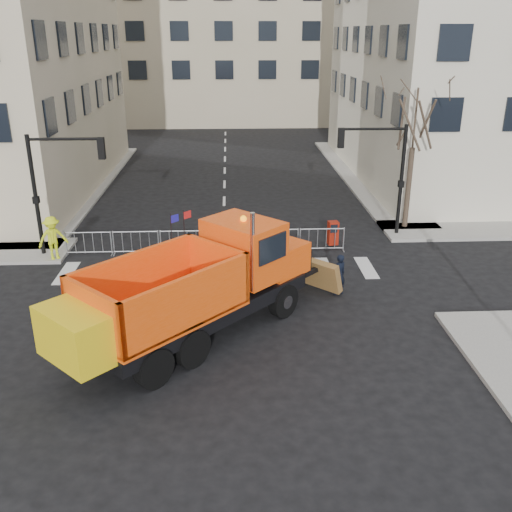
{
  "coord_description": "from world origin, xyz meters",
  "views": [
    {
      "loc": [
        0.36,
        -16.62,
        9.36
      ],
      "look_at": [
        1.26,
        2.5,
        1.8
      ],
      "focal_mm": 40.0,
      "sensor_mm": 36.0,
      "label": 1
    }
  ],
  "objects_px": {
    "plow_truck": "(193,286)",
    "worker": "(53,238)",
    "cop_c": "(280,250)",
    "newspaper_box": "(333,233)",
    "cop_b": "(297,260)",
    "cop_a": "(339,274)"
  },
  "relations": [
    {
      "from": "plow_truck",
      "to": "worker",
      "type": "distance_m",
      "value": 9.51
    },
    {
      "from": "newspaper_box",
      "to": "cop_b",
      "type": "bearing_deg",
      "value": -128.64
    },
    {
      "from": "plow_truck",
      "to": "cop_b",
      "type": "bearing_deg",
      "value": 4.73
    },
    {
      "from": "cop_a",
      "to": "cop_b",
      "type": "distance_m",
      "value": 2.05
    },
    {
      "from": "plow_truck",
      "to": "newspaper_box",
      "type": "distance_m",
      "value": 10.18
    },
    {
      "from": "plow_truck",
      "to": "worker",
      "type": "relative_size",
      "value": 5.08
    },
    {
      "from": "plow_truck",
      "to": "worker",
      "type": "bearing_deg",
      "value": 87.3
    },
    {
      "from": "cop_b",
      "to": "newspaper_box",
      "type": "height_order",
      "value": "cop_b"
    },
    {
      "from": "plow_truck",
      "to": "cop_b",
      "type": "relative_size",
      "value": 5.77
    },
    {
      "from": "worker",
      "to": "plow_truck",
      "type": "bearing_deg",
      "value": -76.08
    },
    {
      "from": "cop_c",
      "to": "newspaper_box",
      "type": "distance_m",
      "value": 3.83
    },
    {
      "from": "cop_a",
      "to": "plow_truck",
      "type": "bearing_deg",
      "value": 2.6
    },
    {
      "from": "worker",
      "to": "cop_a",
      "type": "bearing_deg",
      "value": -46.95
    },
    {
      "from": "cop_a",
      "to": "newspaper_box",
      "type": "relative_size",
      "value": 1.47
    },
    {
      "from": "plow_truck",
      "to": "cop_b",
      "type": "distance_m",
      "value": 6.07
    },
    {
      "from": "cop_b",
      "to": "worker",
      "type": "distance_m",
      "value": 10.54
    },
    {
      "from": "cop_a",
      "to": "cop_c",
      "type": "distance_m",
      "value": 3.1
    },
    {
      "from": "cop_b",
      "to": "newspaper_box",
      "type": "relative_size",
      "value": 1.53
    },
    {
      "from": "plow_truck",
      "to": "newspaper_box",
      "type": "xyz_separation_m",
      "value": [
        5.92,
        8.19,
        -1.16
      ]
    },
    {
      "from": "cop_c",
      "to": "newspaper_box",
      "type": "height_order",
      "value": "cop_c"
    },
    {
      "from": "cop_c",
      "to": "worker",
      "type": "bearing_deg",
      "value": -51.53
    },
    {
      "from": "cop_c",
      "to": "newspaper_box",
      "type": "bearing_deg",
      "value": -177.38
    }
  ]
}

